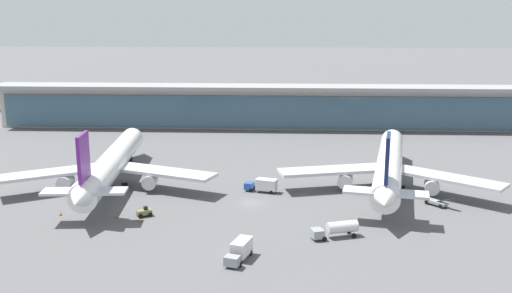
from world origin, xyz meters
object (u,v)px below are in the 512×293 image
(service_truck_near_nose_blue, at_px, (263,185))
(airliner_centre_stand, at_px, (389,165))
(airliner_left_stand, at_px, (111,164))
(service_truck_on_taxiway_olive, at_px, (144,212))
(service_truck_mid_apron_grey, at_px, (437,202))
(service_truck_by_tail_grey, at_px, (337,229))
(safety_cone_alpha, at_px, (140,220))
(safety_cone_bravo, at_px, (61,214))
(service_truck_under_wing_grey, at_px, (240,250))
(safety_cone_delta, at_px, (117,216))

(service_truck_near_nose_blue, bearing_deg, airliner_centre_stand, 8.58)
(airliner_centre_stand, xyz_separation_m, service_truck_near_nose_blue, (-28.67, -4.32, -3.74))
(airliner_left_stand, height_order, service_truck_on_taxiway_olive, airliner_left_stand)
(service_truck_mid_apron_grey, xyz_separation_m, service_truck_by_tail_grey, (-22.57, -18.65, 0.90))
(airliner_left_stand, distance_m, service_truck_near_nose_blue, 35.52)
(airliner_centre_stand, distance_m, safety_cone_alpha, 57.44)
(service_truck_near_nose_blue, xyz_separation_m, safety_cone_bravo, (-39.78, -17.27, -1.37))
(service_truck_under_wing_grey, height_order, safety_cone_delta, service_truck_under_wing_grey)
(service_truck_near_nose_blue, height_order, safety_cone_alpha, service_truck_near_nose_blue)
(service_truck_under_wing_grey, distance_m, safety_cone_delta, 31.98)
(airliner_centre_stand, height_order, safety_cone_alpha, airliner_centre_stand)
(service_truck_mid_apron_grey, bearing_deg, service_truck_near_nose_blue, 168.02)
(service_truck_on_taxiway_olive, bearing_deg, service_truck_under_wing_grey, -43.92)
(service_truck_on_taxiway_olive, height_order, safety_cone_delta, service_truck_on_taxiway_olive)
(service_truck_on_taxiway_olive, distance_m, safety_cone_bravo, 16.89)
(airliner_left_stand, bearing_deg, service_truck_mid_apron_grey, -8.25)
(safety_cone_delta, bearing_deg, airliner_left_stand, 108.77)
(service_truck_under_wing_grey, distance_m, service_truck_on_taxiway_olive, 28.42)
(airliner_left_stand, distance_m, safety_cone_alpha, 26.22)
(safety_cone_bravo, bearing_deg, safety_cone_alpha, -9.41)
(service_truck_on_taxiway_olive, relative_size, safety_cone_delta, 4.75)
(service_truck_under_wing_grey, bearing_deg, airliner_left_stand, 129.71)
(airliner_centre_stand, xyz_separation_m, service_truck_under_wing_grey, (-31.11, -41.16, -3.74))
(airliner_left_stand, distance_m, safety_cone_delta, 22.36)
(service_truck_near_nose_blue, bearing_deg, service_truck_on_taxiway_olive, -143.20)
(service_truck_by_tail_grey, relative_size, safety_cone_alpha, 12.68)
(service_truck_by_tail_grey, bearing_deg, service_truck_mid_apron_grey, 39.57)
(airliner_left_stand, xyz_separation_m, service_truck_under_wing_grey, (32.79, -39.48, -3.74))
(service_truck_mid_apron_grey, bearing_deg, service_truck_under_wing_grey, -143.43)
(safety_cone_bravo, relative_size, safety_cone_delta, 1.00)
(service_truck_mid_apron_grey, bearing_deg, safety_cone_delta, -171.10)
(airliner_left_stand, distance_m, service_truck_by_tail_grey, 57.43)
(service_truck_near_nose_blue, height_order, safety_cone_bravo, service_truck_near_nose_blue)
(service_truck_on_taxiway_olive, relative_size, safety_cone_alpha, 4.75)
(airliner_left_stand, height_order, safety_cone_delta, airliner_left_stand)
(service_truck_near_nose_blue, relative_size, safety_cone_alpha, 10.93)
(safety_cone_delta, bearing_deg, service_truck_under_wing_grey, -36.20)
(service_truck_near_nose_blue, relative_size, service_truck_mid_apron_grey, 1.28)
(airliner_left_stand, bearing_deg, safety_cone_alpha, -61.86)
(safety_cone_alpha, bearing_deg, service_truck_on_taxiway_olive, 86.10)
(airliner_centre_stand, bearing_deg, service_truck_by_tail_grey, -115.27)
(service_truck_near_nose_blue, relative_size, safety_cone_bravo, 10.93)
(service_truck_under_wing_grey, height_order, service_truck_mid_apron_grey, service_truck_under_wing_grey)
(airliner_centre_stand, relative_size, safety_cone_delta, 91.91)
(safety_cone_delta, bearing_deg, service_truck_mid_apron_grey, 8.90)
(safety_cone_bravo, bearing_deg, service_truck_on_taxiway_olive, 0.46)
(service_truck_near_nose_blue, bearing_deg, safety_cone_delta, -147.52)
(service_truck_mid_apron_grey, distance_m, safety_cone_delta, 65.74)
(airliner_left_stand, height_order, safety_cone_alpha, airliner_left_stand)
(service_truck_near_nose_blue, xyz_separation_m, safety_cone_alpha, (-23.10, -20.03, -1.37))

